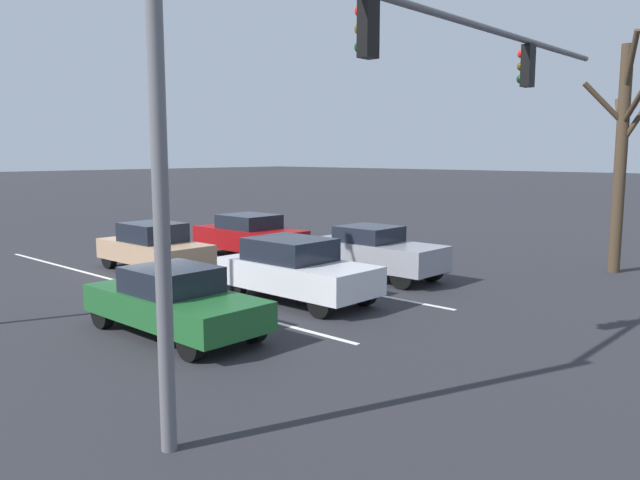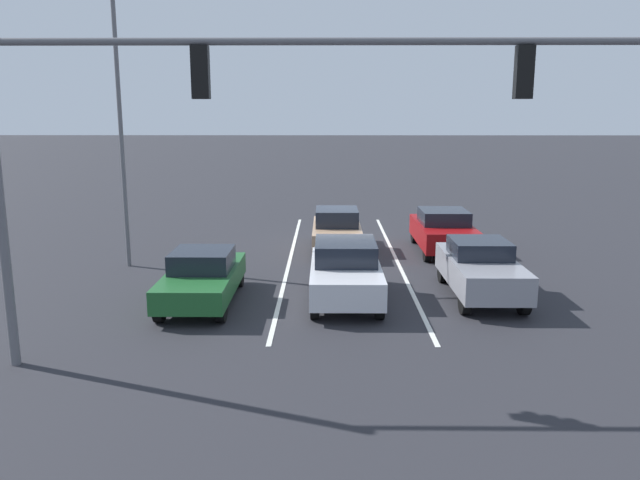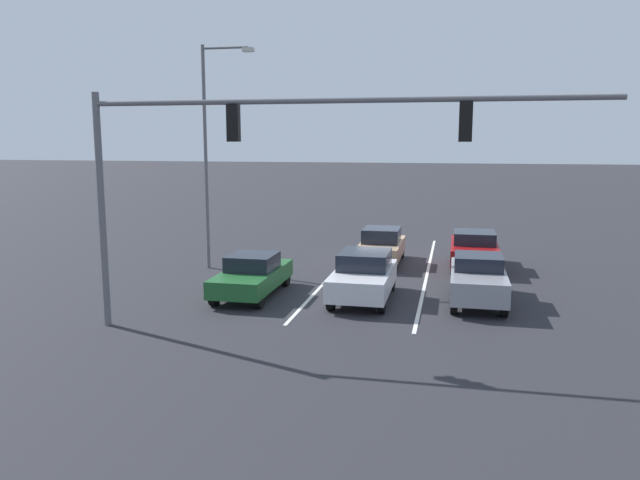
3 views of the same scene
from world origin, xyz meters
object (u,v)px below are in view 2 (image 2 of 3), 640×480
Objects in this scene: car_gray_leftlane_front at (480,268)px; car_silver_midlane_front at (345,271)px; car_darkgreen_rightlane_front at (202,277)px; car_tan_midlane_second at (337,230)px; street_lamp_right_shoulder at (126,107)px; car_maroon_leftlane_second at (443,230)px; traffic_signal_gantry at (219,111)px.

car_silver_midlane_front is (3.72, 0.39, 0.01)m from car_gray_leftlane_front.
car_tan_midlane_second reaches higher than car_darkgreen_rightlane_front.
car_tan_midlane_second is at bearing -159.87° from street_lamp_right_shoulder.
car_gray_leftlane_front is 5.68m from car_maroon_leftlane_second.
car_maroon_leftlane_second reaches higher than car_darkgreen_rightlane_front.
car_gray_leftlane_front is 0.99× the size of car_darkgreen_rightlane_front.
traffic_signal_gantry reaches higher than car_maroon_leftlane_second.
car_gray_leftlane_front is 1.02× the size of car_silver_midlane_front.
car_maroon_leftlane_second is (-0.02, -5.68, -0.01)m from car_gray_leftlane_front.
car_darkgreen_rightlane_front is at bearing 39.92° from car_maroon_leftlane_second.
traffic_signal_gantry is at bearing 117.68° from street_lamp_right_shoulder.
traffic_signal_gantry is (6.23, 4.86, 4.21)m from car_gray_leftlane_front.
car_tan_midlane_second is (-3.68, -6.48, 0.06)m from car_darkgreen_rightlane_front.
car_gray_leftlane_front reaches higher than car_tan_midlane_second.
car_gray_leftlane_front is at bearing 162.23° from street_lamp_right_shoulder.
car_darkgreen_rightlane_front is at bearing 60.40° from car_tan_midlane_second.
car_silver_midlane_front is at bearing -176.32° from car_darkgreen_rightlane_front.
traffic_signal_gantry is (2.52, 4.46, 4.20)m from car_silver_midlane_front.
car_gray_leftlane_front is 1.02× the size of car_tan_midlane_second.
car_gray_leftlane_front is 0.47× the size of street_lamp_right_shoulder.
car_silver_midlane_front is at bearing 58.38° from car_maroon_leftlane_second.
car_silver_midlane_front reaches higher than car_maroon_leftlane_second.
car_darkgreen_rightlane_front is 0.32× the size of traffic_signal_gantry.
traffic_signal_gantry reaches higher than car_silver_midlane_front.
car_gray_leftlane_front is at bearing -175.16° from car_darkgreen_rightlane_front.
car_silver_midlane_front is 8.94m from street_lamp_right_shoulder.
street_lamp_right_shoulder is at bearing -17.77° from car_gray_leftlane_front.
car_maroon_leftlane_second is 3.88m from car_tan_midlane_second.
car_darkgreen_rightlane_front is (7.53, 0.64, -0.09)m from car_gray_leftlane_front.
car_tan_midlane_second is at bearing -102.56° from traffic_signal_gantry.
car_darkgreen_rightlane_front is at bearing 3.68° from car_silver_midlane_front.
car_darkgreen_rightlane_front is 1.00× the size of car_maroon_leftlane_second.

